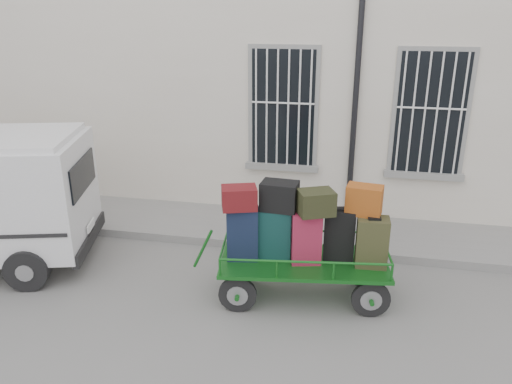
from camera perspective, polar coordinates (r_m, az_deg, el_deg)
The scene contains 4 objects.
ground at distance 7.68m, azimuth 2.46°, elevation -11.60°, with size 80.00×80.00×0.00m, color slate.
building at distance 12.03m, azimuth 6.99°, elevation 15.11°, with size 24.00×5.15×6.00m.
sidewalk at distance 9.57m, azimuth 4.56°, elevation -4.35°, with size 24.00×1.70×0.15m, color gray.
luggage_cart at distance 7.16m, azimuth 5.46°, elevation -5.17°, with size 2.88×1.40×1.78m.
Camera 1 is at (0.98, -6.45, 4.05)m, focal length 35.00 mm.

